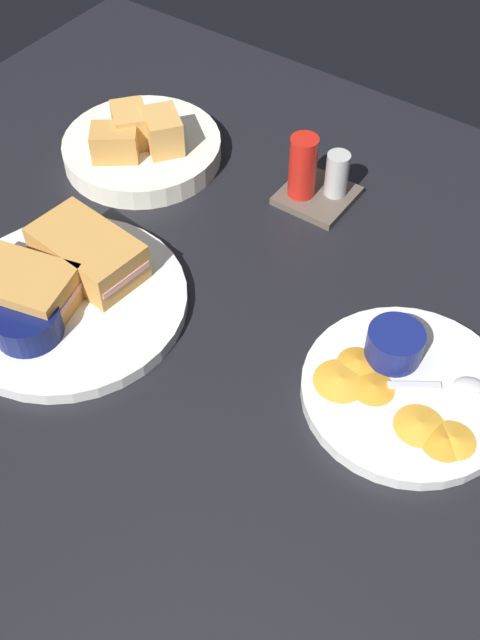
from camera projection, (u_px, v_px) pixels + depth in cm
name	position (u px, v px, depth cm)	size (l,w,h in cm)	color
ground_plane	(161.00, 329.00, 87.91)	(110.00, 110.00, 3.00)	black
plate_sandwich_main	(69.00, 302.00, 87.59)	(27.33, 27.33, 1.60)	silver
sandwich_half_near	(88.00, 253.00, 88.26)	(13.94, 8.97, 4.80)	#C68C42
sandwich_half_far	(16.00, 287.00, 84.76)	(14.55, 10.48, 4.80)	#C68C42
ramekin_dark_sauce	(27.00, 321.00, 82.17)	(7.44, 7.44, 3.50)	#0C144C
spoon_by_dark_ramekin	(69.00, 300.00, 86.23)	(2.44, 9.94, 0.80)	silver
plate_chips_companion	(407.00, 391.00, 79.47)	(22.12, 22.12, 1.60)	silver
ramekin_light_gravy	(395.00, 344.00, 80.08)	(6.06, 6.06, 3.64)	navy
spoon_by_gravy_ramekin	(455.00, 386.00, 78.52)	(9.03, 6.71, 0.80)	silver
plantain_chip_scatter	(394.00, 404.00, 77.15)	(19.64, 9.84, 0.60)	gold
bread_basket_rear	(141.00, 146.00, 104.10)	(21.61, 21.61, 7.95)	silver
condiment_caddy	(315.00, 178.00, 97.93)	(9.00, 9.00, 9.50)	brown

